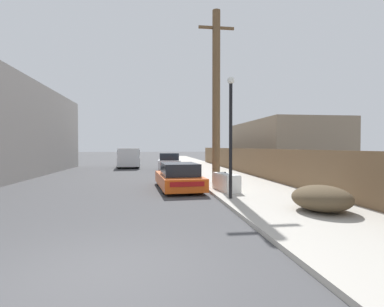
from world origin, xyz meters
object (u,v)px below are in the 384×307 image
Objects in this scene: discarded_fridge at (226,182)px; parked_sports_car_red at (179,177)px; brush_pile at (322,198)px; street_lamp at (231,127)px; car_parked_mid at (169,162)px; utility_pole at (216,96)px; pickup_truck at (128,158)px.

discarded_fridge is 2.38m from parked_sports_car_red.
brush_pile is (3.65, -5.76, -0.07)m from parked_sports_car_red.
street_lamp is (1.58, -3.35, 2.11)m from parked_sports_car_red.
discarded_fridge is 0.45× the size of car_parked_mid.
utility_pole is at bearing -77.99° from car_parked_mid.
brush_pile is at bearing -49.42° from street_lamp.
parked_sports_car_red is (-1.90, 1.42, 0.08)m from discarded_fridge.
parked_sports_car_red reaches higher than brush_pile.
discarded_fridge is 0.22× the size of utility_pole.
parked_sports_car_red is 4.26m from street_lamp.
parked_sports_car_red is at bearing 115.28° from street_lamp.
brush_pile reaches higher than discarded_fridge.
street_lamp reaches higher than parked_sports_car_red.
brush_pile is at bearing -75.24° from discarded_fridge.
parked_sports_car_red is at bearing 122.34° from brush_pile.
parked_sports_car_red reaches higher than discarded_fridge.
discarded_fridge is 4.73m from utility_pole.
discarded_fridge is 17.29m from pickup_truck.
pickup_truck is at bearing 139.61° from car_parked_mid.
pickup_truck is 0.67× the size of utility_pole.
utility_pole is 4.76m from street_lamp.
discarded_fridge is at bearing -40.74° from parked_sports_car_red.
street_lamp is at bearing -82.30° from car_parked_mid.
street_lamp is 2.33× the size of brush_pile.
utility_pole is at bearing 106.50° from pickup_truck.
discarded_fridge is 4.68m from brush_pile.
brush_pile is at bearing -61.57° from parked_sports_car_red.
parked_sports_car_red is 0.55× the size of utility_pole.
pickup_truck reaches higher than discarded_fridge.
car_parked_mid is at bearing 95.21° from street_lamp.
brush_pile is (2.06, -2.41, -2.18)m from street_lamp.
car_parked_mid is at bearing 90.18° from discarded_fridge.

